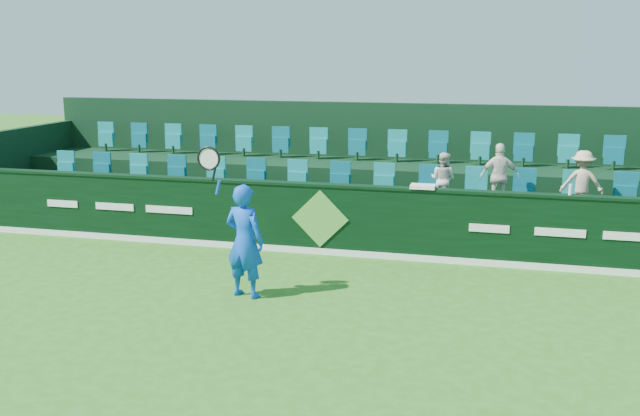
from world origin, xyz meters
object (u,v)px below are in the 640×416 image
(tennis_player, at_px, (244,240))
(spectator_right, at_px, (582,182))
(spectator_middle, at_px, (500,176))
(spectator_left, at_px, (443,179))
(drinks_bottle, at_px, (570,190))
(towel, at_px, (423,186))

(tennis_player, xyz_separation_m, spectator_right, (5.28, 3.81, 0.48))
(spectator_right, bearing_deg, spectator_middle, 3.72)
(spectator_right, bearing_deg, spectator_left, 3.72)
(spectator_middle, distance_m, drinks_bottle, 1.64)
(spectator_left, distance_m, drinks_bottle, 2.53)
(spectator_right, height_order, towel, spectator_right)
(spectator_left, bearing_deg, spectator_middle, -158.68)
(spectator_middle, bearing_deg, spectator_right, 169.38)
(tennis_player, distance_m, spectator_right, 6.53)
(tennis_player, height_order, spectator_middle, tennis_player)
(spectator_middle, xyz_separation_m, spectator_right, (1.50, 0.00, -0.04))
(spectator_middle, relative_size, drinks_bottle, 6.71)
(drinks_bottle, bearing_deg, spectator_left, 153.67)
(spectator_right, height_order, drinks_bottle, spectator_right)
(spectator_middle, distance_m, towel, 1.75)
(spectator_left, bearing_deg, drinks_bottle, 175.00)
(spectator_right, xyz_separation_m, towel, (-2.83, -1.12, -0.01))
(towel, bearing_deg, tennis_player, -132.32)
(towel, bearing_deg, spectator_left, 76.54)
(tennis_player, height_order, towel, tennis_player)
(tennis_player, relative_size, spectator_left, 2.26)
(towel, distance_m, drinks_bottle, 2.53)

